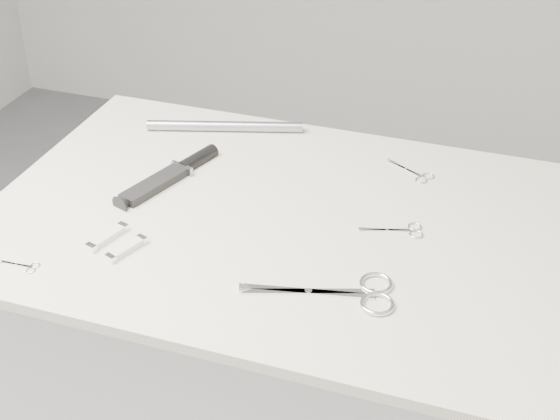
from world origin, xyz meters
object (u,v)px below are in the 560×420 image
(large_shears, at_px, (352,293))
(embroidery_scissors_a, at_px, (402,230))
(sheathed_knife, at_px, (175,172))
(pocket_knife_a, at_px, (108,237))
(pocket_knife_b, at_px, (127,249))
(metal_rail, at_px, (225,126))
(tiny_scissors, at_px, (24,266))
(embroidery_scissors_b, at_px, (416,174))
(plinth, at_px, (273,400))

(large_shears, relative_size, embroidery_scissors_a, 2.16)
(sheathed_knife, distance_m, pocket_knife_a, 0.22)
(pocket_knife_b, distance_m, metal_rail, 0.45)
(tiny_scissors, distance_m, pocket_knife_a, 0.14)
(pocket_knife_a, bearing_deg, embroidery_scissors_b, -33.35)
(plinth, relative_size, metal_rail, 2.75)
(plinth, height_order, pocket_knife_a, pocket_knife_a)
(embroidery_scissors_a, bearing_deg, sheathed_knife, 158.27)
(plinth, bearing_deg, large_shears, -41.47)
(tiny_scissors, distance_m, pocket_knife_b, 0.16)
(pocket_knife_b, height_order, metal_rail, metal_rail)
(pocket_knife_a, bearing_deg, plinth, -39.33)
(embroidery_scissors_a, relative_size, sheathed_knife, 0.46)
(pocket_knife_b, bearing_deg, plinth, -26.16)
(tiny_scissors, height_order, sheathed_knife, sheathed_knife)
(embroidery_scissors_a, distance_m, pocket_knife_b, 0.47)
(plinth, xyz_separation_m, pocket_knife_b, (-0.19, -0.18, 0.47))
(tiny_scissors, xyz_separation_m, metal_rail, (0.13, 0.54, 0.01))
(pocket_knife_a, distance_m, pocket_knife_b, 0.05)
(pocket_knife_b, bearing_deg, embroidery_scissors_b, -24.88)
(tiny_scissors, relative_size, pocket_knife_b, 0.87)
(plinth, relative_size, tiny_scissors, 13.13)
(sheathed_knife, relative_size, metal_rail, 0.72)
(embroidery_scissors_b, distance_m, pocket_knife_a, 0.59)
(tiny_scissors, bearing_deg, metal_rail, 73.14)
(embroidery_scissors_b, xyz_separation_m, tiny_scissors, (-0.55, -0.49, -0.00))
(embroidery_scissors_b, bearing_deg, plinth, -105.78)
(plinth, distance_m, large_shears, 0.54)
(tiny_scissors, relative_size, pocket_knife_a, 0.80)
(plinth, distance_m, tiny_scissors, 0.63)
(tiny_scissors, xyz_separation_m, sheathed_knife, (0.11, 0.33, 0.01))
(sheathed_knife, relative_size, pocket_knife_b, 3.01)
(embroidery_scissors_b, height_order, pocket_knife_b, pocket_knife_b)
(plinth, relative_size, pocket_knife_b, 11.47)
(pocket_knife_a, bearing_deg, large_shears, -74.15)
(large_shears, distance_m, sheathed_knife, 0.47)
(embroidery_scissors_a, bearing_deg, tiny_scissors, -168.88)
(embroidery_scissors_b, bearing_deg, large_shears, -65.18)
(plinth, relative_size, large_shears, 3.80)
(tiny_scissors, xyz_separation_m, pocket_knife_b, (0.14, 0.09, 0.00))
(plinth, distance_m, embroidery_scissors_a, 0.52)
(embroidery_scissors_a, bearing_deg, pocket_knife_a, -175.11)
(embroidery_scissors_b, xyz_separation_m, pocket_knife_a, (-0.45, -0.38, 0.00))
(tiny_scissors, relative_size, sheathed_knife, 0.29)
(sheathed_knife, height_order, pocket_knife_b, sheathed_knife)
(tiny_scissors, height_order, pocket_knife_a, pocket_knife_a)
(embroidery_scissors_a, relative_size, embroidery_scissors_b, 1.09)
(tiny_scissors, bearing_deg, pocket_knife_a, 47.09)
(metal_rail, bearing_deg, large_shears, -48.39)
(large_shears, xyz_separation_m, tiny_scissors, (-0.52, -0.10, -0.00))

